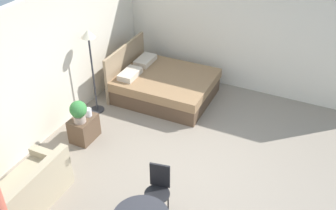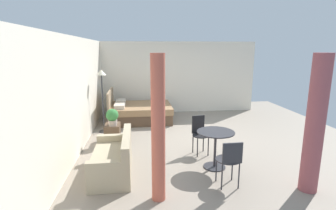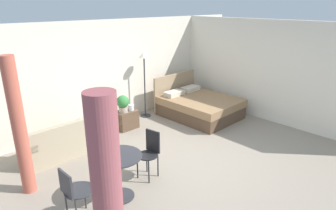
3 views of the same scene
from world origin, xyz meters
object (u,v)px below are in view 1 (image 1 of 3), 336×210
(couch, at_px, (25,194))
(vase, at_px, (88,112))
(nightstand, at_px, (84,128))
(floor_lamp, at_px, (90,50))
(cafe_chair_near_couch, at_px, (159,186))
(potted_plant, at_px, (78,111))
(bed, at_px, (163,85))

(couch, xyz_separation_m, vase, (1.87, 0.16, 0.26))
(nightstand, xyz_separation_m, floor_lamp, (0.88, 0.33, 1.15))
(floor_lamp, bearing_deg, couch, -168.48)
(couch, distance_m, nightstand, 1.76)
(couch, distance_m, cafe_chair_near_couch, 2.02)
(nightstand, height_order, vase, vase)
(floor_lamp, bearing_deg, potted_plant, -160.09)
(potted_plant, bearing_deg, nightstand, 11.61)
(vase, bearing_deg, floor_lamp, 26.57)
(bed, bearing_deg, couch, 172.80)
(bed, relative_size, couch, 1.35)
(potted_plant, distance_m, vase, 0.27)
(potted_plant, relative_size, floor_lamp, 0.24)
(bed, xyz_separation_m, nightstand, (-1.95, 0.67, -0.06))
(nightstand, relative_size, potted_plant, 1.22)
(nightstand, bearing_deg, floor_lamp, 20.81)
(couch, height_order, floor_lamp, floor_lamp)
(vase, xyz_separation_m, floor_lamp, (0.76, 0.38, 0.85))
(bed, distance_m, floor_lamp, 1.83)
(potted_plant, height_order, vase, potted_plant)
(potted_plant, bearing_deg, floor_lamp, 19.91)
(cafe_chair_near_couch, bearing_deg, couch, 113.53)
(bed, xyz_separation_m, cafe_chair_near_couch, (-2.90, -1.37, 0.23))
(nightstand, xyz_separation_m, vase, (0.12, -0.05, 0.30))
(couch, relative_size, floor_lamp, 0.84)
(couch, distance_m, potted_plant, 1.71)
(nightstand, bearing_deg, potted_plant, -168.39)
(nightstand, bearing_deg, bed, -18.94)
(bed, height_order, couch, bed)
(nightstand, distance_m, cafe_chair_near_couch, 2.26)
(floor_lamp, bearing_deg, nightstand, -159.19)
(potted_plant, distance_m, cafe_chair_near_couch, 2.19)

